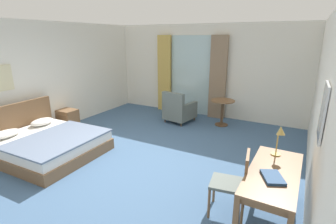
% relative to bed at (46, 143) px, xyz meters
% --- Properties ---
extents(ground, '(6.47, 7.95, 0.10)m').
position_rel_bed_xyz_m(ground, '(1.80, 0.53, -0.29)').
color(ground, '#426084').
extents(wall_back, '(6.07, 0.12, 2.70)m').
position_rel_bed_xyz_m(wall_back, '(1.80, 4.25, 1.11)').
color(wall_back, white).
rests_on(wall_back, ground).
extents(wall_left, '(0.12, 7.55, 2.70)m').
position_rel_bed_xyz_m(wall_left, '(-1.17, 0.53, 1.11)').
color(wall_left, white).
rests_on(wall_left, ground).
extents(wall_right, '(0.12, 7.55, 2.70)m').
position_rel_bed_xyz_m(wall_right, '(4.78, 0.53, 1.11)').
color(wall_right, white).
rests_on(wall_right, ground).
extents(balcony_glass_door, '(1.33, 0.02, 2.38)m').
position_rel_bed_xyz_m(balcony_glass_door, '(1.38, 4.17, 0.95)').
color(balcony_glass_door, silver).
rests_on(balcony_glass_door, ground).
extents(curtain_panel_left, '(0.44, 0.10, 2.39)m').
position_rel_bed_xyz_m(curtain_panel_left, '(0.49, 4.07, 0.95)').
color(curtain_panel_left, tan).
rests_on(curtain_panel_left, ground).
extents(curtain_panel_right, '(0.49, 0.10, 2.39)m').
position_rel_bed_xyz_m(curtain_panel_right, '(2.26, 4.07, 0.95)').
color(curtain_panel_right, '#897056').
rests_on(curtain_panel_right, ground).
extents(bed, '(2.04, 1.81, 0.96)m').
position_rel_bed_xyz_m(bed, '(0.00, 0.00, 0.00)').
color(bed, brown).
rests_on(bed, ground).
extents(nightstand, '(0.47, 0.40, 0.50)m').
position_rel_bed_xyz_m(nightstand, '(-0.88, 1.30, 0.01)').
color(nightstand, brown).
rests_on(nightstand, ground).
extents(writing_desk, '(0.61, 1.43, 0.75)m').
position_rel_bed_xyz_m(writing_desk, '(4.30, 0.06, 0.42)').
color(writing_desk, brown).
rests_on(writing_desk, ground).
extents(desk_chair, '(0.52, 0.47, 0.92)m').
position_rel_bed_xyz_m(desk_chair, '(3.85, 0.00, 0.28)').
color(desk_chair, slate).
rests_on(desk_chair, ground).
extents(desk_lamp, '(0.16, 0.17, 0.45)m').
position_rel_bed_xyz_m(desk_lamp, '(4.28, 0.52, 0.82)').
color(desk_lamp, tan).
rests_on(desk_lamp, writing_desk).
extents(closed_book, '(0.33, 0.38, 0.03)m').
position_rel_bed_xyz_m(closed_book, '(4.31, -0.13, 0.53)').
color(closed_book, navy).
rests_on(closed_book, writing_desk).
extents(armchair_by_window, '(0.80, 0.88, 0.89)m').
position_rel_bed_xyz_m(armchair_by_window, '(1.46, 3.17, 0.11)').
color(armchair_by_window, slate).
rests_on(armchair_by_window, ground).
extents(round_cafe_table, '(0.64, 0.64, 0.70)m').
position_rel_bed_xyz_m(round_cafe_table, '(2.62, 3.48, 0.28)').
color(round_cafe_table, brown).
rests_on(round_cafe_table, ground).
extents(framed_picture, '(0.03, 0.34, 0.54)m').
position_rel_bed_xyz_m(framed_picture, '(-1.09, 0.00, 1.26)').
color(framed_picture, beige).
extents(wall_mirror, '(0.02, 0.50, 0.61)m').
position_rel_bed_xyz_m(wall_mirror, '(4.70, 0.06, 1.33)').
color(wall_mirror, silver).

